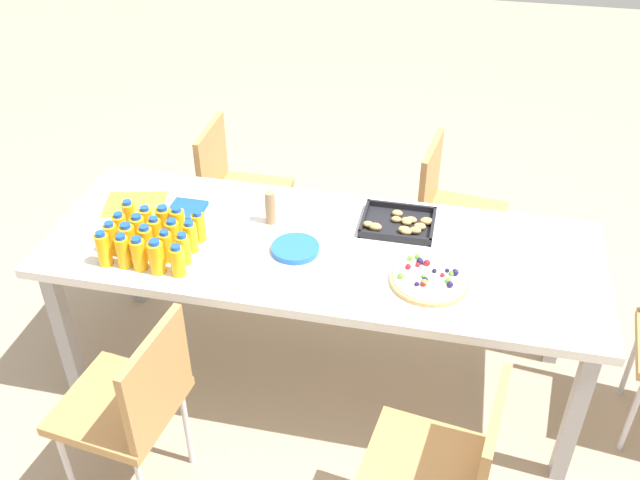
{
  "coord_description": "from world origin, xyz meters",
  "views": [
    {
      "loc": [
        0.49,
        -2.26,
        2.42
      ],
      "look_at": [
        -0.01,
        0.01,
        0.76
      ],
      "focal_mm": 39.72,
      "sensor_mm": 36.0,
      "label": 1
    }
  ],
  "objects": [
    {
      "name": "juice_bottle_17",
      "position": [
        -0.64,
        -0.06,
        0.81
      ],
      "size": [
        0.06,
        0.06,
        0.14
      ],
      "color": "#F9AD14",
      "rests_on": "party_table"
    },
    {
      "name": "juice_bottle_6",
      "position": [
        -0.72,
        -0.22,
        0.81
      ],
      "size": [
        0.06,
        0.06,
        0.15
      ],
      "color": "#FAAE14",
      "rests_on": "party_table"
    },
    {
      "name": "chair_near_left",
      "position": [
        -0.52,
        -0.73,
        0.5
      ],
      "size": [
        0.45,
        0.45,
        0.83
      ],
      "rotation": [
        0.0,
        0.0,
        1.44
      ],
      "color": "#B7844C",
      "rests_on": "ground_plane"
    },
    {
      "name": "chair_near_right",
      "position": [
        0.58,
        -0.78,
        0.5
      ],
      "size": [
        0.45,
        0.45,
        0.83
      ],
      "rotation": [
        0.0,
        0.0,
        1.43
      ],
      "color": "#B7844C",
      "rests_on": "ground_plane"
    },
    {
      "name": "plate_stack",
      "position": [
        -0.09,
        -0.06,
        0.75
      ],
      "size": [
        0.19,
        0.19,
        0.02
      ],
      "color": "blue",
      "rests_on": "party_table"
    },
    {
      "name": "juice_bottle_15",
      "position": [
        -0.79,
        -0.07,
        0.81
      ],
      "size": [
        0.05,
        0.05,
        0.15
      ],
      "color": "#FAAE14",
      "rests_on": "party_table"
    },
    {
      "name": "juice_bottle_10",
      "position": [
        -0.79,
        -0.14,
        0.81
      ],
      "size": [
        0.05,
        0.05,
        0.14
      ],
      "color": "#F9AE14",
      "rests_on": "party_table"
    },
    {
      "name": "juice_bottle_1",
      "position": [
        -0.71,
        -0.29,
        0.81
      ],
      "size": [
        0.05,
        0.05,
        0.14
      ],
      "color": "#FAAB14",
      "rests_on": "party_table"
    },
    {
      "name": "cardboard_tube",
      "position": [
        -0.24,
        0.12,
        0.82
      ],
      "size": [
        0.04,
        0.04,
        0.15
      ],
      "primitive_type": "cylinder",
      "color": "#9E7A56",
      "rests_on": "party_table"
    },
    {
      "name": "chair_far_left",
      "position": [
        -0.62,
        0.74,
        0.5
      ],
      "size": [
        0.4,
        0.4,
        0.83
      ],
      "rotation": [
        0.0,
        0.0,
        -1.57
      ],
      "color": "#B7844C",
      "rests_on": "ground_plane"
    },
    {
      "name": "juice_bottle_7",
      "position": [
        -0.65,
        -0.22,
        0.81
      ],
      "size": [
        0.06,
        0.06,
        0.15
      ],
      "color": "#FAAC14",
      "rests_on": "party_table"
    },
    {
      "name": "juice_bottle_5",
      "position": [
        -0.8,
        -0.22,
        0.81
      ],
      "size": [
        0.05,
        0.05,
        0.14
      ],
      "color": "#F9AD14",
      "rests_on": "party_table"
    },
    {
      "name": "juice_bottle_3",
      "position": [
        -0.57,
        -0.3,
        0.81
      ],
      "size": [
        0.06,
        0.06,
        0.15
      ],
      "color": "#FAAD14",
      "rests_on": "party_table"
    },
    {
      "name": "juice_bottle_16",
      "position": [
        -0.71,
        -0.07,
        0.8
      ],
      "size": [
        0.05,
        0.05,
        0.13
      ],
      "color": "#F9AD14",
      "rests_on": "party_table"
    },
    {
      "name": "napkin_stack",
      "position": [
        -0.62,
        0.12,
        0.75
      ],
      "size": [
        0.15,
        0.15,
        0.02
      ],
      "primitive_type": "cube",
      "color": "#194CA5",
      "rests_on": "party_table"
    },
    {
      "name": "juice_bottle_13",
      "position": [
        -0.57,
        -0.15,
        0.81
      ],
      "size": [
        0.06,
        0.06,
        0.14
      ],
      "color": "#FAAD14",
      "rests_on": "party_table"
    },
    {
      "name": "juice_bottle_4",
      "position": [
        -0.49,
        -0.3,
        0.8
      ],
      "size": [
        0.06,
        0.06,
        0.13
      ],
      "color": "#F9AE14",
      "rests_on": "party_table"
    },
    {
      "name": "juice_bottle_14",
      "position": [
        -0.5,
        -0.14,
        0.81
      ],
      "size": [
        0.05,
        0.05,
        0.14
      ],
      "color": "#F9AD14",
      "rests_on": "party_table"
    },
    {
      "name": "juice_bottle_12",
      "position": [
        -0.65,
        -0.14,
        0.81
      ],
      "size": [
        0.05,
        0.05,
        0.14
      ],
      "color": "#FAAE14",
      "rests_on": "party_table"
    },
    {
      "name": "party_table",
      "position": [
        0.0,
        0.0,
        0.68
      ],
      "size": [
        2.24,
        0.82,
        0.74
      ],
      "color": "silver",
      "rests_on": "ground_plane"
    },
    {
      "name": "juice_bottle_0",
      "position": [
        -0.79,
        -0.3,
        0.81
      ],
      "size": [
        0.05,
        0.05,
        0.15
      ],
      "color": "#F9AE14",
      "rests_on": "party_table"
    },
    {
      "name": "snack_tray",
      "position": [
        0.29,
        0.2,
        0.76
      ],
      "size": [
        0.3,
        0.25,
        0.04
      ],
      "color": "black",
      "rests_on": "party_table"
    },
    {
      "name": "juice_bottle_2",
      "position": [
        -0.65,
        -0.29,
        0.81
      ],
      "size": [
        0.06,
        0.06,
        0.14
      ],
      "color": "#FAAC14",
      "rests_on": "party_table"
    },
    {
      "name": "juice_bottle_19",
      "position": [
        -0.49,
        -0.06,
        0.8
      ],
      "size": [
        0.05,
        0.05,
        0.13
      ],
      "color": "#FAAD14",
      "rests_on": "party_table"
    },
    {
      "name": "juice_bottle_9",
      "position": [
        -0.49,
        -0.22,
        0.81
      ],
      "size": [
        0.05,
        0.05,
        0.14
      ],
      "color": "#F9AE14",
      "rests_on": "party_table"
    },
    {
      "name": "juice_bottle_8",
      "position": [
        -0.57,
        -0.22,
        0.81
      ],
      "size": [
        0.05,
        0.05,
        0.14
      ],
      "color": "#F9AD14",
      "rests_on": "party_table"
    },
    {
      "name": "paper_folder",
      "position": [
        -0.86,
        0.13,
        0.75
      ],
      "size": [
        0.3,
        0.26,
        0.01
      ],
      "primitive_type": "cube",
      "rotation": [
        0.0,
        0.0,
        0.24
      ],
      "color": "yellow",
      "rests_on": "party_table"
    },
    {
      "name": "chair_far_right",
      "position": [
        0.49,
        0.78,
        0.5
      ],
      "size": [
        0.45,
        0.45,
        0.83
      ],
      "rotation": [
        0.0,
        0.0,
        -1.7
      ],
      "color": "#B7844C",
      "rests_on": "ground_plane"
    },
    {
      "name": "fruit_pizza",
      "position": [
        0.45,
        -0.14,
        0.76
      ],
      "size": [
        0.3,
        0.3,
        0.05
      ],
      "color": "tan",
      "rests_on": "party_table"
    },
    {
      "name": "juice_bottle_11",
      "position": [
        -0.72,
        -0.14,
        0.81
      ],
      "size": [
        0.06,
        0.06,
        0.14
      ],
      "color": "#F9AE14",
      "rests_on": "party_table"
    },
    {
      "name": "ground_plane",
      "position": [
        0.0,
        0.0,
        0.0
      ],
      "size": [
        12.0,
        12.0,
        0.0
      ],
      "primitive_type": "plane",
      "color": "tan"
    },
    {
      "name": "juice_bottle_18",
      "position": [
        -0.57,
        -0.07,
        0.81
      ],
      "size": [
        0.06,
        0.06,
        0.15
      ],
      "color": "#FAAE14",
      "rests_on": "party_table"
    }
  ]
}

